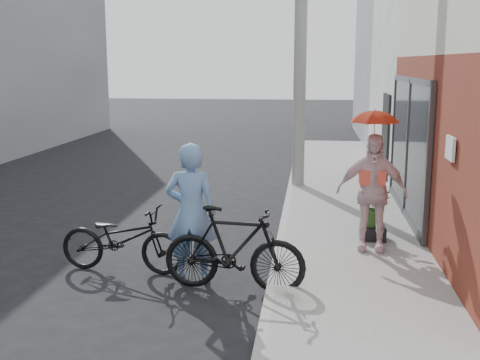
% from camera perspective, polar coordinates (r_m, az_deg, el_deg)
% --- Properties ---
extents(ground, '(80.00, 80.00, 0.00)m').
position_cam_1_polar(ground, '(8.30, -3.37, -9.32)').
color(ground, black).
rests_on(ground, ground).
extents(sidewalk, '(2.20, 24.00, 0.12)m').
position_cam_1_polar(sidewalk, '(10.08, 10.59, -5.42)').
color(sidewalk, gray).
rests_on(sidewalk, ground).
extents(curb, '(0.12, 24.00, 0.12)m').
position_cam_1_polar(curb, '(10.07, 3.97, -5.27)').
color(curb, '#9E9E99').
rests_on(curb, ground).
extents(east_building_far, '(8.00, 8.00, 7.00)m').
position_cam_1_polar(east_building_far, '(24.35, 21.14, 11.82)').
color(east_building_far, gray).
rests_on(east_building_far, ground).
extents(utility_pole, '(0.28, 0.28, 7.00)m').
position_cam_1_polar(utility_pole, '(13.66, 5.77, 13.60)').
color(utility_pole, '#9E9E99').
rests_on(utility_pole, ground).
extents(officer, '(0.69, 0.46, 1.88)m').
position_cam_1_polar(officer, '(7.97, -4.66, -3.14)').
color(officer, '#698BBB').
rests_on(officer, ground).
extents(bike_left, '(1.84, 0.77, 0.94)m').
position_cam_1_polar(bike_left, '(8.58, -11.12, -5.52)').
color(bike_left, black).
rests_on(bike_left, ground).
extents(bike_right, '(1.89, 0.69, 1.11)m').
position_cam_1_polar(bike_right, '(7.70, -0.57, -6.58)').
color(bike_right, black).
rests_on(bike_right, ground).
extents(kimono_woman, '(1.06, 0.51, 1.76)m').
position_cam_1_polar(kimono_woman, '(9.12, 12.37, -1.15)').
color(kimono_woman, beige).
rests_on(kimono_woman, sidewalk).
extents(parasol, '(0.70, 0.70, 0.61)m').
position_cam_1_polar(parasol, '(8.95, 12.69, 6.29)').
color(parasol, red).
rests_on(parasol, kimono_woman).
extents(planter, '(0.40, 0.40, 0.21)m').
position_cam_1_polar(planter, '(9.85, 12.45, -4.89)').
color(planter, black).
rests_on(planter, sidewalk).
extents(potted_plant, '(0.56, 0.49, 0.63)m').
position_cam_1_polar(potted_plant, '(9.74, 12.56, -2.52)').
color(potted_plant, '#335B24').
rests_on(potted_plant, planter).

